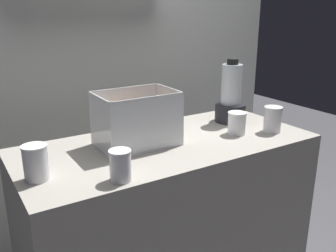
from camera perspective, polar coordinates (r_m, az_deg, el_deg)
name	(u,v)px	position (r m, az deg, el deg)	size (l,w,h in m)	color
counter	(168,225)	(1.94, 0.00, -15.09)	(1.40, 0.64, 0.90)	#9E998E
back_wall_unit	(101,50)	(2.33, -10.35, 11.54)	(2.60, 0.24, 2.50)	silver
carrot_display_bin	(136,128)	(1.69, -4.95, -0.30)	(0.36, 0.24, 0.25)	white
blender_pitcher	(231,98)	(2.05, 9.69, 4.22)	(0.17, 0.17, 0.35)	black
juice_cup_carrot_far_left	(36,165)	(1.43, -19.75, -5.71)	(0.09, 0.09, 0.13)	white
juice_cup_beet_left	(120,167)	(1.35, -7.37, -6.32)	(0.08, 0.08, 0.12)	white
juice_cup_mango_middle	(237,124)	(1.87, 10.60, 0.27)	(0.09, 0.09, 0.11)	white
juice_cup_orange_right	(272,121)	(1.94, 15.87, 0.80)	(0.09, 0.09, 0.13)	white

